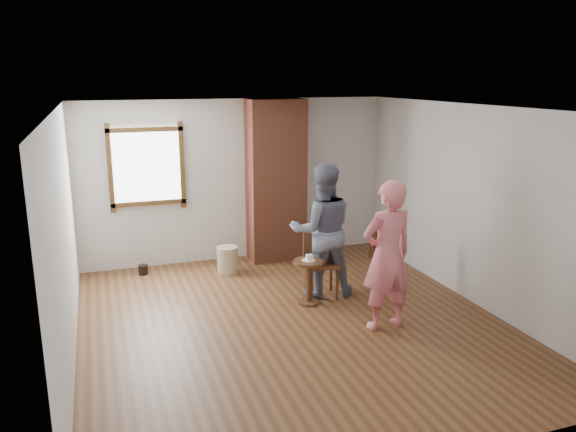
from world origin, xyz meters
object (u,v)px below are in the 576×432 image
(dining_chair_left, at_px, (320,258))
(dining_chair_right, at_px, (383,258))
(person_pink, at_px, (387,256))
(side_table, at_px, (309,275))
(stoneware_crock, at_px, (228,260))
(man, at_px, (322,231))

(dining_chair_left, bearing_deg, dining_chair_right, -2.30)
(dining_chair_left, xyz_separation_m, dining_chair_right, (0.87, -0.18, -0.05))
(dining_chair_right, bearing_deg, person_pink, -93.58)
(side_table, bearing_deg, person_pink, -58.16)
(stoneware_crock, relative_size, man, 0.22)
(stoneware_crock, bearing_deg, dining_chair_left, -51.18)
(dining_chair_left, height_order, dining_chair_right, dining_chair_left)
(dining_chair_left, xyz_separation_m, person_pink, (0.33, -1.24, 0.38))
(stoneware_crock, xyz_separation_m, dining_chair_right, (1.89, -1.44, 0.27))
(dining_chair_left, relative_size, side_table, 1.56)
(stoneware_crock, height_order, dining_chair_right, dining_chair_right)
(dining_chair_right, distance_m, side_table, 1.15)
(stoneware_crock, height_order, side_table, side_table)
(dining_chair_left, relative_size, person_pink, 0.52)
(stoneware_crock, height_order, person_pink, person_pink)
(dining_chair_left, height_order, man, man)
(man, bearing_deg, dining_chair_left, -31.12)
(stoneware_crock, height_order, dining_chair_left, dining_chair_left)
(dining_chair_left, height_order, person_pink, person_pink)
(dining_chair_right, relative_size, man, 0.47)
(man, bearing_deg, dining_chair_right, 179.34)
(side_table, xyz_separation_m, man, (0.29, 0.26, 0.51))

